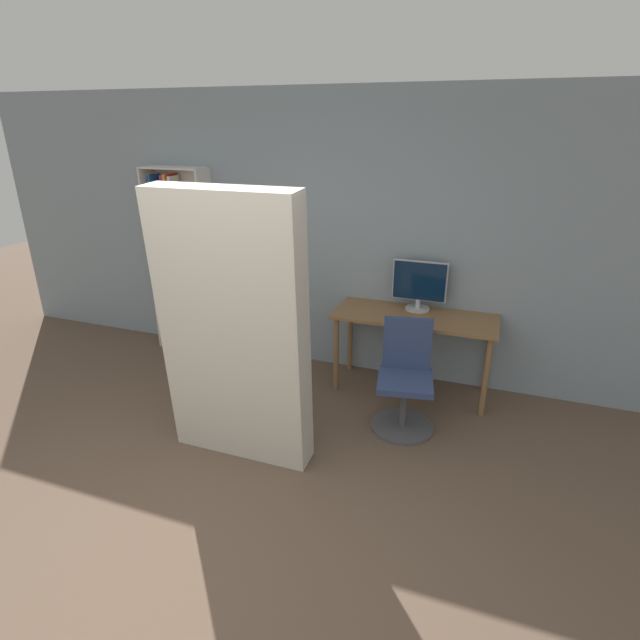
{
  "coord_description": "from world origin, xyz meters",
  "views": [
    {
      "loc": [
        1.54,
        -1.5,
        2.39
      ],
      "look_at": [
        0.39,
        1.67,
        1.05
      ],
      "focal_mm": 28.0,
      "sensor_mm": 36.0,
      "label": 1
    }
  ],
  "objects_px": {
    "monitor": "(419,284)",
    "office_chair": "(405,386)",
    "mattress_near": "(234,333)",
    "bookshelf": "(179,258)"
  },
  "relations": [
    {
      "from": "monitor",
      "to": "bookshelf",
      "type": "height_order",
      "value": "bookshelf"
    },
    {
      "from": "monitor",
      "to": "bookshelf",
      "type": "xyz_separation_m",
      "value": [
        -2.61,
        0.03,
        0.01
      ]
    },
    {
      "from": "bookshelf",
      "to": "mattress_near",
      "type": "relative_size",
      "value": 0.97
    },
    {
      "from": "office_chair",
      "to": "mattress_near",
      "type": "xyz_separation_m",
      "value": [
        -1.09,
        -0.81,
        0.64
      ]
    },
    {
      "from": "monitor",
      "to": "office_chair",
      "type": "distance_m",
      "value": 1.0
    },
    {
      "from": "office_chair",
      "to": "monitor",
      "type": "bearing_deg",
      "value": 94.15
    },
    {
      "from": "bookshelf",
      "to": "monitor",
      "type": "bearing_deg",
      "value": -0.56
    },
    {
      "from": "bookshelf",
      "to": "mattress_near",
      "type": "height_order",
      "value": "mattress_near"
    },
    {
      "from": "monitor",
      "to": "office_chair",
      "type": "xyz_separation_m",
      "value": [
        0.06,
        -0.77,
        -0.64
      ]
    },
    {
      "from": "mattress_near",
      "to": "monitor",
      "type": "bearing_deg",
      "value": 56.81
    }
  ]
}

